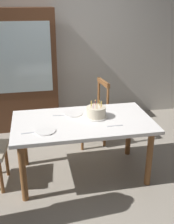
{
  "coord_description": "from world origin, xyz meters",
  "views": [
    {
      "loc": [
        -0.51,
        -2.83,
        2.01
      ],
      "look_at": [
        0.05,
        0.0,
        0.82
      ],
      "focal_mm": 44.12,
      "sensor_mm": 36.0,
      "label": 1
    }
  ],
  "objects_px": {
    "plate_near_celebrant": "(45,131)",
    "plate_far_side": "(73,114)",
    "birthday_cake": "(96,112)",
    "chair_spindle_back": "(92,114)",
    "china_cabinet": "(21,71)",
    "dining_table": "(83,127)"
  },
  "relations": [
    {
      "from": "plate_near_celebrant",
      "to": "plate_far_side",
      "type": "distance_m",
      "value": 0.54
    },
    {
      "from": "birthday_cake",
      "to": "plate_near_celebrant",
      "type": "xyz_separation_m",
      "value": [
        -0.61,
        -0.26,
        -0.06
      ]
    },
    {
      "from": "plate_far_side",
      "to": "birthday_cake",
      "type": "bearing_deg",
      "value": -29.22
    },
    {
      "from": "chair_spindle_back",
      "to": "china_cabinet",
      "type": "bearing_deg",
      "value": 141.18
    },
    {
      "from": "dining_table",
      "to": "birthday_cake",
      "type": "bearing_deg",
      "value": 19.8
    },
    {
      "from": "plate_near_celebrant",
      "to": "china_cabinet",
      "type": "relative_size",
      "value": 0.12
    },
    {
      "from": "plate_far_side",
      "to": "china_cabinet",
      "type": "bearing_deg",
      "value": 114.58
    },
    {
      "from": "china_cabinet",
      "to": "birthday_cake",
      "type": "bearing_deg",
      "value": -59.79
    },
    {
      "from": "birthday_cake",
      "to": "plate_far_side",
      "type": "relative_size",
      "value": 1.27
    },
    {
      "from": "plate_far_side",
      "to": "chair_spindle_back",
      "type": "distance_m",
      "value": 0.72
    },
    {
      "from": "birthday_cake",
      "to": "plate_far_side",
      "type": "xyz_separation_m",
      "value": [
        -0.25,
        0.14,
        -0.06
      ]
    },
    {
      "from": "birthday_cake",
      "to": "china_cabinet",
      "type": "xyz_separation_m",
      "value": [
        -0.87,
        1.5,
        0.17
      ]
    },
    {
      "from": "dining_table",
      "to": "china_cabinet",
      "type": "height_order",
      "value": "china_cabinet"
    },
    {
      "from": "dining_table",
      "to": "plate_far_side",
      "type": "distance_m",
      "value": 0.24
    },
    {
      "from": "china_cabinet",
      "to": "chair_spindle_back",
      "type": "bearing_deg",
      "value": -38.82
    },
    {
      "from": "birthday_cake",
      "to": "china_cabinet",
      "type": "height_order",
      "value": "china_cabinet"
    },
    {
      "from": "plate_far_side",
      "to": "plate_near_celebrant",
      "type": "bearing_deg",
      "value": -131.62
    },
    {
      "from": "birthday_cake",
      "to": "chair_spindle_back",
      "type": "relative_size",
      "value": 0.29
    },
    {
      "from": "birthday_cake",
      "to": "plate_far_side",
      "type": "distance_m",
      "value": 0.29
    },
    {
      "from": "china_cabinet",
      "to": "plate_far_side",
      "type": "bearing_deg",
      "value": -65.42
    },
    {
      "from": "birthday_cake",
      "to": "plate_near_celebrant",
      "type": "distance_m",
      "value": 0.67
    },
    {
      "from": "plate_near_celebrant",
      "to": "dining_table",
      "type": "bearing_deg",
      "value": 24.73
    }
  ]
}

